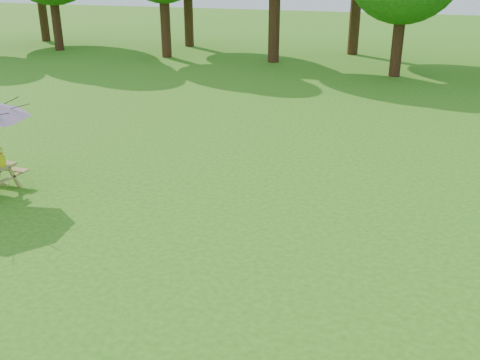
% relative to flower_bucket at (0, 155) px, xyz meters
% --- Properties ---
extents(ground, '(120.00, 120.00, 0.00)m').
position_rel_flower_bucket_xyz_m(ground, '(4.02, -4.20, -0.92)').
color(ground, '#2F7115').
rests_on(ground, ground).
extents(flower_bucket, '(0.36, 0.34, 0.47)m').
position_rel_flower_bucket_xyz_m(flower_bucket, '(0.00, 0.00, 0.00)').
color(flower_bucket, '#DFE50C').
rests_on(flower_bucket, picnic_table).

